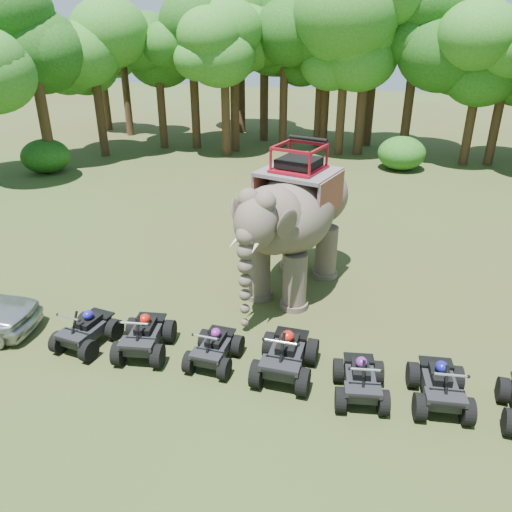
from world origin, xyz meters
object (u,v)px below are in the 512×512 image
object	(u,v)px
atv_2	(214,344)
atv_4	(361,375)
atv_1	(144,331)
atv_3	(286,350)
atv_0	(86,326)
elephant	(295,219)
atv_5	(441,380)

from	to	relation	value
atv_2	atv_4	world-z (taller)	atv_4
atv_1	atv_3	bearing A→B (deg)	-7.42
atv_0	atv_2	world-z (taller)	atv_0
elephant	atv_0	distance (m)	6.78
atv_2	elephant	bearing A→B (deg)	77.89
atv_0	atv_4	world-z (taller)	atv_0
atv_1	atv_2	world-z (taller)	atv_1
atv_1	atv_5	size ratio (longest dim) A/B	1.02
elephant	atv_5	bearing A→B (deg)	-31.86
atv_3	atv_4	bearing A→B (deg)	-9.94
elephant	atv_0	world-z (taller)	elephant
elephant	atv_0	size ratio (longest dim) A/B	3.46
atv_1	atv_2	xyz separation A→B (m)	(1.89, 0.04, -0.07)
atv_0	atv_3	bearing A→B (deg)	10.02
atv_0	atv_5	bearing A→B (deg)	8.43
atv_0	elephant	bearing A→B (deg)	52.85
elephant	atv_4	xyz separation A→B (m)	(2.52, -4.76, -1.76)
atv_1	atv_5	xyz separation A→B (m)	(7.25, -0.01, -0.01)
atv_4	atv_5	world-z (taller)	atv_5
elephant	atv_0	bearing A→B (deg)	-119.87
atv_1	atv_5	distance (m)	7.25
atv_0	atv_2	distance (m)	3.52
atv_1	atv_2	size ratio (longest dim) A/B	1.12
atv_0	atv_3	distance (m)	5.33
atv_5	elephant	bearing A→B (deg)	126.03
atv_4	atv_5	bearing A→B (deg)	-2.15
elephant	atv_1	world-z (taller)	elephant
atv_5	atv_2	bearing A→B (deg)	172.31
elephant	atv_3	size ratio (longest dim) A/B	3.00
atv_2	atv_1	bearing A→B (deg)	-177.08
elephant	atv_3	world-z (taller)	elephant
elephant	atv_4	bearing A→B (deg)	-47.14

